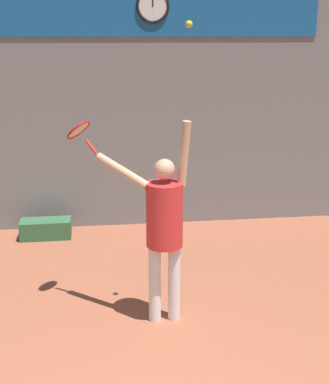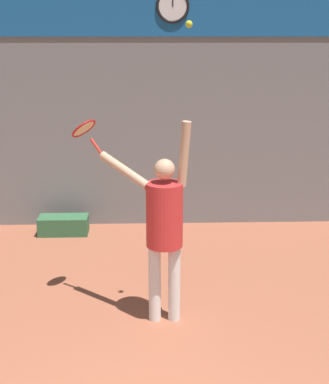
% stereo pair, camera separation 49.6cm
% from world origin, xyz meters
% --- Properties ---
extents(back_wall, '(18.00, 0.10, 5.00)m').
position_xyz_m(back_wall, '(0.00, 5.85, 2.50)').
color(back_wall, slate).
rests_on(back_wall, ground_plane).
extents(sponsor_banner, '(6.28, 0.02, 0.85)m').
position_xyz_m(sponsor_banner, '(0.00, 5.79, 3.36)').
color(sponsor_banner, '#195B9E').
extents(scoreboard_clock, '(0.49, 0.04, 0.49)m').
position_xyz_m(scoreboard_clock, '(0.63, 5.77, 3.36)').
color(scoreboard_clock, white).
extents(tennis_player, '(0.97, 0.62, 2.17)m').
position_xyz_m(tennis_player, '(0.40, 2.76, 1.12)').
color(tennis_player, white).
rests_on(tennis_player, ground_plane).
extents(tennis_racket, '(0.40, 0.38, 0.38)m').
position_xyz_m(tennis_racket, '(-0.42, 3.27, 1.99)').
color(tennis_racket, red).
extents(tennis_ball, '(0.07, 0.07, 0.07)m').
position_xyz_m(tennis_ball, '(0.63, 2.72, 3.06)').
color(tennis_ball, '#CCDB2D').
extents(equipment_bag, '(0.75, 0.35, 0.28)m').
position_xyz_m(equipment_bag, '(-1.07, 5.38, 0.14)').
color(equipment_bag, '#33663F').
rests_on(equipment_bag, ground_plane).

